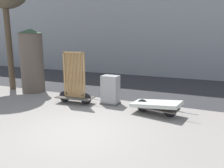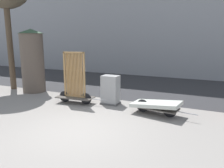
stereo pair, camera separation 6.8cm
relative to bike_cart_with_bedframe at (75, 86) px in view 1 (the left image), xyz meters
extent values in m
plane|color=gray|center=(1.81, -2.51, -0.80)|extent=(60.00, 60.00, 0.00)
cube|color=#2D2D30|center=(1.81, 4.99, -0.79)|extent=(56.00, 7.33, 0.01)
cube|color=#4C4742|center=(-0.01, 0.00, -0.52)|extent=(1.72, 0.84, 0.04)
cylinder|color=black|center=(0.53, 0.04, -0.54)|extent=(0.51, 0.07, 0.51)
cylinder|color=black|center=(-0.55, -0.04, -0.54)|extent=(0.51, 0.07, 0.51)
cylinder|color=gray|center=(1.17, 0.09, -0.52)|extent=(0.70, 0.08, 0.03)
cube|color=#A87F4C|center=(-0.01, 0.00, -0.47)|extent=(1.04, 0.15, 0.07)
cube|color=#A87F4C|center=(-0.01, 0.00, 1.46)|extent=(1.04, 0.15, 0.07)
cube|color=#A87F4C|center=(-0.49, -0.04, 0.50)|extent=(0.08, 0.08, 1.99)
cube|color=#A87F4C|center=(0.48, 0.04, 0.50)|extent=(0.08, 0.08, 1.99)
cube|color=#A87F4C|center=(-0.38, -0.03, 0.50)|extent=(0.04, 0.05, 1.92)
cube|color=#A87F4C|center=(-0.31, -0.02, 0.50)|extent=(0.04, 0.05, 1.92)
cube|color=#A87F4C|center=(-0.25, -0.02, 0.50)|extent=(0.04, 0.05, 1.92)
cube|color=#A87F4C|center=(-0.18, -0.01, 0.50)|extent=(0.04, 0.05, 1.92)
cube|color=#A87F4C|center=(-0.11, -0.01, 0.50)|extent=(0.04, 0.05, 1.92)
cube|color=#A87F4C|center=(-0.04, 0.00, 0.50)|extent=(0.04, 0.05, 1.92)
cube|color=#A87F4C|center=(0.03, 0.00, 0.50)|extent=(0.04, 0.05, 1.92)
cube|color=#A87F4C|center=(0.10, 0.01, 0.50)|extent=(0.04, 0.05, 1.92)
cube|color=#A87F4C|center=(0.17, 0.01, 0.50)|extent=(0.04, 0.05, 1.92)
cube|color=#A87F4C|center=(0.24, 0.02, 0.50)|extent=(0.04, 0.05, 1.92)
cube|color=#A87F4C|center=(0.30, 0.02, 0.50)|extent=(0.04, 0.05, 1.92)
cube|color=#A87F4C|center=(0.37, 0.03, 0.50)|extent=(0.04, 0.05, 1.92)
cube|color=#4C4742|center=(3.63, 0.00, -0.52)|extent=(1.75, 0.95, 0.04)
cylinder|color=black|center=(4.17, -0.08, -0.54)|extent=(0.51, 0.11, 0.51)
cylinder|color=black|center=(3.09, 0.08, -0.54)|extent=(0.51, 0.11, 0.51)
cylinder|color=gray|center=(4.80, -0.17, -0.52)|extent=(0.70, 0.13, 0.03)
cube|color=#B2B7AD|center=(3.63, 0.00, -0.38)|extent=(1.94, 1.13, 0.34)
cube|color=#4C4C4C|center=(1.48, 0.56, -0.76)|extent=(0.78, 0.59, 0.08)
cube|color=gray|center=(1.48, 0.56, -0.16)|extent=(0.72, 0.53, 1.27)
cylinder|color=brown|center=(-3.34, 0.98, 0.76)|extent=(1.20, 1.20, 3.12)
cone|color=#335138|center=(-3.34, 0.98, 2.44)|extent=(1.34, 1.34, 0.24)
cylinder|color=#4C3D2D|center=(-4.93, 0.98, 1.70)|extent=(0.32, 0.32, 4.99)
camera|label=1|loc=(5.39, -7.89, 1.99)|focal=35.00mm
camera|label=2|loc=(5.45, -7.86, 1.99)|focal=35.00mm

